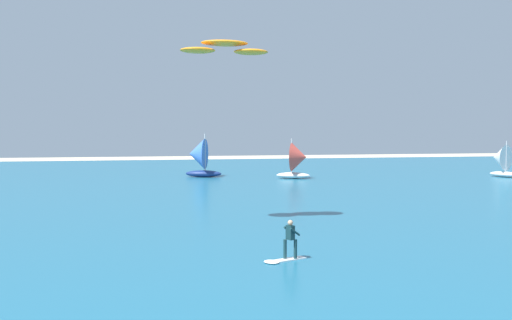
% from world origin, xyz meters
% --- Properties ---
extents(ocean, '(160.00, 90.00, 0.10)m').
position_xyz_m(ocean, '(0.00, 51.15, 0.05)').
color(ocean, '#1E607F').
rests_on(ocean, ground).
extents(kitesurfer, '(2.02, 1.28, 1.67)m').
position_xyz_m(kitesurfer, '(1.33, 18.81, 0.70)').
color(kitesurfer, white).
rests_on(kitesurfer, ocean).
extents(kite, '(5.02, 1.74, 0.75)m').
position_xyz_m(kite, '(0.08, 28.04, 10.07)').
color(kite, orange).
extents(sailboat_outermost, '(3.24, 3.63, 4.06)m').
position_xyz_m(sailboat_outermost, '(35.01, 53.62, 1.96)').
color(sailboat_outermost, silver).
rests_on(sailboat_outermost, ocean).
extents(sailboat_mid_right, '(4.32, 3.82, 4.85)m').
position_xyz_m(sailboat_mid_right, '(1.67, 60.04, 2.32)').
color(sailboat_mid_right, navy).
rests_on(sailboat_mid_right, ocean).
extents(sailboat_anchored_offshore, '(3.90, 3.49, 4.38)m').
position_xyz_m(sailboat_anchored_offshore, '(12.02, 55.74, 2.10)').
color(sailboat_anchored_offshore, silver).
rests_on(sailboat_anchored_offshore, ocean).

